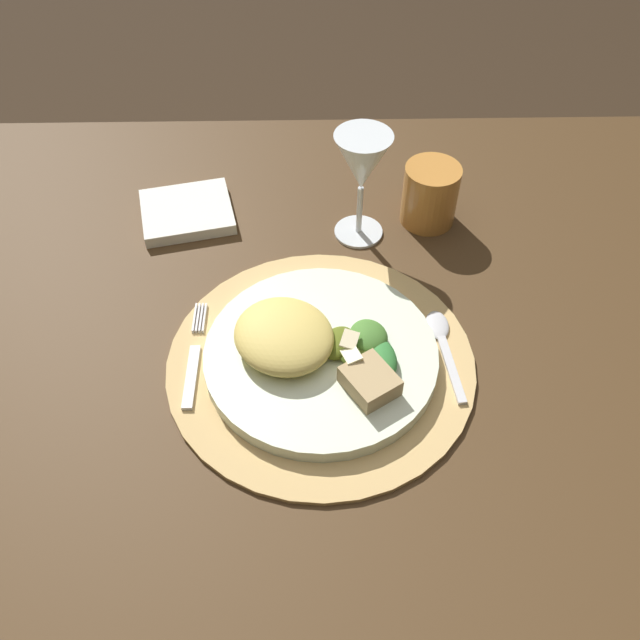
{
  "coord_description": "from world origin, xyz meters",
  "views": [
    {
      "loc": [
        0.03,
        -0.53,
        1.36
      ],
      "look_at": [
        0.04,
        0.0,
        0.75
      ],
      "focal_mm": 38.27,
      "sensor_mm": 36.0,
      "label": 1
    }
  ],
  "objects_px": {
    "napkin": "(187,212)",
    "fork": "(194,359)",
    "wine_glass": "(362,166)",
    "dining_table": "(289,386)",
    "spoon": "(442,339)",
    "amber_tumbler": "(430,195)",
    "dinner_plate": "(321,355)"
  },
  "relations": [
    {
      "from": "fork",
      "to": "spoon",
      "type": "relative_size",
      "value": 1.14
    },
    {
      "from": "spoon",
      "to": "amber_tumbler",
      "type": "xyz_separation_m",
      "value": [
        0.01,
        0.23,
        0.03
      ]
    },
    {
      "from": "napkin",
      "to": "fork",
      "type": "bearing_deg",
      "value": -82.06
    },
    {
      "from": "dining_table",
      "to": "amber_tumbler",
      "type": "relative_size",
      "value": 17.19
    },
    {
      "from": "fork",
      "to": "napkin",
      "type": "distance_m",
      "value": 0.27
    },
    {
      "from": "wine_glass",
      "to": "napkin",
      "type": "bearing_deg",
      "value": 170.62
    },
    {
      "from": "wine_glass",
      "to": "dining_table",
      "type": "bearing_deg",
      "value": -118.8
    },
    {
      "from": "fork",
      "to": "spoon",
      "type": "bearing_deg",
      "value": 4.61
    },
    {
      "from": "dinner_plate",
      "to": "wine_glass",
      "type": "bearing_deg",
      "value": 76.02
    },
    {
      "from": "fork",
      "to": "napkin",
      "type": "relative_size",
      "value": 1.25
    },
    {
      "from": "spoon",
      "to": "amber_tumbler",
      "type": "bearing_deg",
      "value": 87.28
    },
    {
      "from": "napkin",
      "to": "wine_glass",
      "type": "xyz_separation_m",
      "value": [
        0.24,
        -0.04,
        0.1
      ]
    },
    {
      "from": "spoon",
      "to": "napkin",
      "type": "relative_size",
      "value": 1.09
    },
    {
      "from": "fork",
      "to": "wine_glass",
      "type": "distance_m",
      "value": 0.32
    },
    {
      "from": "napkin",
      "to": "dining_table",
      "type": "bearing_deg",
      "value": -56.95
    },
    {
      "from": "dinner_plate",
      "to": "amber_tumbler",
      "type": "distance_m",
      "value": 0.3
    },
    {
      "from": "dinner_plate",
      "to": "napkin",
      "type": "bearing_deg",
      "value": 124.48
    },
    {
      "from": "dinner_plate",
      "to": "wine_glass",
      "type": "distance_m",
      "value": 0.25
    },
    {
      "from": "fork",
      "to": "amber_tumbler",
      "type": "distance_m",
      "value": 0.39
    },
    {
      "from": "spoon",
      "to": "napkin",
      "type": "bearing_deg",
      "value": 143.69
    },
    {
      "from": "spoon",
      "to": "dinner_plate",
      "type": "bearing_deg",
      "value": -169.43
    },
    {
      "from": "dining_table",
      "to": "spoon",
      "type": "relative_size",
      "value": 10.86
    },
    {
      "from": "fork",
      "to": "wine_glass",
      "type": "bearing_deg",
      "value": 47.79
    },
    {
      "from": "fork",
      "to": "wine_glass",
      "type": "xyz_separation_m",
      "value": [
        0.2,
        0.22,
        0.1
      ]
    },
    {
      "from": "wine_glass",
      "to": "dinner_plate",
      "type": "bearing_deg",
      "value": -103.98
    },
    {
      "from": "dinner_plate",
      "to": "fork",
      "type": "xyz_separation_m",
      "value": [
        -0.15,
        0.0,
        -0.01
      ]
    },
    {
      "from": "dinner_plate",
      "to": "amber_tumbler",
      "type": "relative_size",
      "value": 3.12
    },
    {
      "from": "spoon",
      "to": "fork",
      "type": "bearing_deg",
      "value": -175.39
    },
    {
      "from": "dining_table",
      "to": "spoon",
      "type": "xyz_separation_m",
      "value": [
        0.19,
        -0.02,
        0.12
      ]
    },
    {
      "from": "napkin",
      "to": "dinner_plate",
      "type": "bearing_deg",
      "value": -55.52
    },
    {
      "from": "fork",
      "to": "wine_glass",
      "type": "relative_size",
      "value": 1.0
    },
    {
      "from": "spoon",
      "to": "napkin",
      "type": "xyz_separation_m",
      "value": [
        -0.33,
        0.24,
        -0.0
      ]
    }
  ]
}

